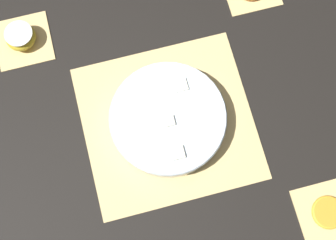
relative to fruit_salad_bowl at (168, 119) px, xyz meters
name	(u,v)px	position (x,y,z in m)	size (l,w,h in m)	color
ground_plane	(168,123)	(0.00, 0.00, -0.04)	(6.00, 6.00, 0.00)	black
bamboo_mat_center	(168,123)	(0.00, 0.00, -0.03)	(0.41, 0.39, 0.01)	#D6B775
coaster_mat_near_right	(24,41)	(0.31, -0.30, -0.03)	(0.14, 0.14, 0.01)	#D6B775
coaster_mat_far_left	(327,213)	(-0.31, 0.31, -0.03)	(0.14, 0.14, 0.01)	#D6B775
fruit_salad_bowl	(168,119)	(0.00, 0.00, 0.00)	(0.28, 0.28, 0.06)	silver
apple_half	(21,37)	(0.31, -0.30, -0.01)	(0.08, 0.08, 0.04)	gold
orange_slice_whole	(328,212)	(-0.31, 0.31, -0.03)	(0.08, 0.08, 0.01)	orange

